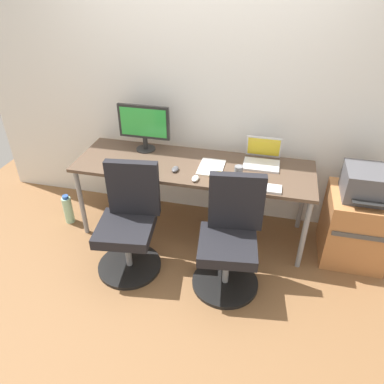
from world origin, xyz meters
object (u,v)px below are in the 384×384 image
Objects in this scene: office_chair_left at (129,224)px; side_cabinet at (355,226)px; desktop_monitor at (144,125)px; open_laptop at (262,157)px; water_bottle_on_floor at (68,209)px; printer at (368,184)px; office_chair_right at (230,240)px; coffee_mug at (218,178)px.

office_chair_left reaches higher than side_cabinet.
desktop_monitor is 1.10m from open_laptop.
open_laptop is (1.82, 0.34, 0.63)m from water_bottle_on_floor.
desktop_monitor is (0.73, 0.35, 0.82)m from water_bottle_on_floor.
printer is 0.87m from open_laptop.
open_laptop is (1.09, -0.01, -0.20)m from desktop_monitor.
side_cabinet is 2.06m from desktop_monitor.
coffee_mug is at bearing 116.49° from office_chair_right.
office_chair_left is at bearing -154.50° from coffee_mug.
office_chair_left is 3.03× the size of open_laptop.
printer is at bearing 28.41° from office_chair_right.
printer is at bearing 16.50° from office_chair_left.
open_laptop is at bearing 10.59° from water_bottle_on_floor.
desktop_monitor reaches higher than coffee_mug.
side_cabinet is at bearing 3.12° from water_bottle_on_floor.
coffee_mug reaches higher than side_cabinet.
side_cabinet is at bearing -6.11° from desktop_monitor.
coffee_mug is at bearing -169.07° from side_cabinet.
desktop_monitor is at bearing 173.86° from printer.
water_bottle_on_floor is at bearing 166.44° from office_chair_right.
side_cabinet is at bearing 28.45° from office_chair_right.
coffee_mug is (0.67, 0.32, 0.34)m from office_chair_left.
office_chair_left is at bearing -180.00° from office_chair_right.
office_chair_left is 0.82m from coffee_mug.
office_chair_right is 3.03× the size of open_laptop.
printer reaches higher than side_cabinet.
printer is at bearing -6.14° from desktop_monitor.
office_chair_right is at bearing -151.55° from side_cabinet.
office_chair_left is 1.95m from printer.
desktop_monitor is (-1.94, 0.21, 0.66)m from side_cabinet.
office_chair_left is 2.35× the size of printer.
desktop_monitor is (-1.94, 0.21, 0.22)m from printer.
office_chair_right is 1.73m from water_bottle_on_floor.
desktop_monitor is at bearing 140.97° from office_chair_right.
side_cabinet is 2.03× the size of water_bottle_on_floor.
open_laptop reaches higher than water_bottle_on_floor.
coffee_mug is (0.77, -0.43, -0.20)m from desktop_monitor.
printer reaches higher than water_bottle_on_floor.
water_bottle_on_floor is at bearing 176.95° from coffee_mug.
coffee_mug is at bearing -169.12° from printer.
printer is 1.96m from desktop_monitor.
office_chair_right reaches higher than printer.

